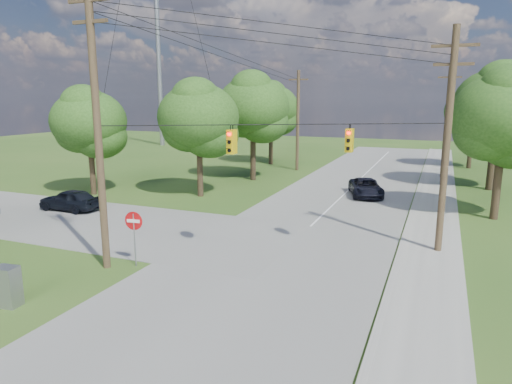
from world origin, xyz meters
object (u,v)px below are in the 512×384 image
at_px(pole_sw, 97,125).
at_px(do_not_enter_sign, 134,227).
at_px(control_cabinet, 7,287).
at_px(pole_north_w, 298,120).
at_px(car_cross_dark, 70,200).
at_px(car_main_north, 366,188).
at_px(pole_ne, 447,139).
at_px(pole_north_e, 446,123).

xyz_separation_m(pole_sw, do_not_enter_sign, (1.10, 0.60, -4.42)).
distance_m(pole_sw, control_cabinet, 7.07).
height_order(pole_north_w, car_cross_dark, pole_north_w).
xyz_separation_m(car_main_north, control_cabinet, (-8.92, -23.63, 0.05)).
bearing_deg(pole_ne, pole_north_e, 90.00).
distance_m(pole_sw, pole_ne, 15.51).
relative_size(pole_sw, do_not_enter_sign, 4.81).
relative_size(pole_north_w, car_cross_dark, 2.39).
bearing_deg(control_cabinet, car_main_north, 61.95).
bearing_deg(car_cross_dark, pole_north_w, 157.52).
distance_m(pole_ne, car_main_north, 13.63).
xyz_separation_m(pole_ne, do_not_enter_sign, (-12.40, -7.00, -3.66)).
height_order(pole_sw, pole_north_e, pole_sw).
height_order(pole_north_e, do_not_enter_sign, pole_north_e).
relative_size(pole_sw, pole_north_e, 1.20).
height_order(pole_ne, control_cabinet, pole_ne).
xyz_separation_m(pole_north_e, pole_north_w, (-13.90, 0.00, 0.00)).
relative_size(car_cross_dark, do_not_enter_sign, 1.67).
xyz_separation_m(pole_ne, car_cross_dark, (-22.67, -0.25, -4.72)).
bearing_deg(pole_ne, control_cabinet, -139.78).
distance_m(pole_north_w, do_not_enter_sign, 29.23).
distance_m(pole_sw, pole_north_w, 29.62).
bearing_deg(pole_ne, car_cross_dark, -179.37).
bearing_deg(pole_ne, pole_sw, -150.62).
height_order(pole_north_e, control_cabinet, pole_north_e).
height_order(pole_ne, car_cross_dark, pole_ne).
xyz_separation_m(pole_sw, car_cross_dark, (-9.17, 7.35, -5.48)).
distance_m(pole_north_e, do_not_enter_sign, 31.72).
bearing_deg(pole_north_w, control_cabinet, -90.49).
relative_size(pole_sw, car_cross_dark, 2.87).
bearing_deg(car_cross_dark, pole_sw, 50.32).
bearing_deg(pole_north_e, car_cross_dark, -135.54).
xyz_separation_m(pole_north_e, car_cross_dark, (-22.67, -22.25, -4.39)).
distance_m(control_cabinet, do_not_enter_sign, 5.42).
bearing_deg(car_cross_dark, pole_ne, 89.67).
relative_size(pole_north_e, control_cabinet, 6.76).
bearing_deg(pole_sw, car_cross_dark, 141.28).
relative_size(pole_north_e, car_main_north, 2.12).
relative_size(pole_sw, pole_ne, 1.14).
height_order(pole_sw, control_cabinet, pole_sw).
relative_size(car_main_north, control_cabinet, 3.19).
distance_m(pole_ne, pole_north_e, 22.00).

